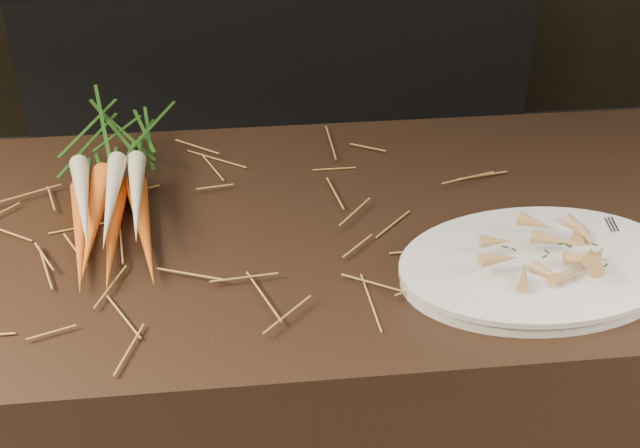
{
  "coord_description": "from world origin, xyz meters",
  "views": [
    {
      "loc": [
        0.15,
        -0.76,
        1.59
      ],
      "look_at": [
        0.25,
        0.2,
        0.96
      ],
      "focal_mm": 45.0,
      "sensor_mm": 36.0,
      "label": 1
    }
  ],
  "objects": [
    {
      "name": "roasted_veg_heap",
      "position": [
        0.56,
        0.13,
        0.94
      ],
      "size": [
        0.21,
        0.17,
        0.05
      ],
      "primitive_type": null,
      "rotation": [
        0.0,
        0.0,
        0.11
      ],
      "color": "#B27A40",
      "rests_on": "serving_platter"
    },
    {
      "name": "main_counter",
      "position": [
        0.0,
        0.3,
        0.45
      ],
      "size": [
        2.4,
        0.7,
        0.9
      ],
      "primitive_type": "cube",
      "color": "black",
      "rests_on": "ground"
    },
    {
      "name": "root_veg_bunch",
      "position": [
        -0.06,
        0.43,
        0.95
      ],
      "size": [
        0.2,
        0.54,
        0.1
      ],
      "rotation": [
        0.0,
        0.0,
        0.07
      ],
      "color": "orange",
      "rests_on": "main_counter"
    },
    {
      "name": "serving_platter",
      "position": [
        0.56,
        0.13,
        0.91
      ],
      "size": [
        0.43,
        0.31,
        0.02
      ],
      "primitive_type": null,
      "rotation": [
        0.0,
        0.0,
        0.11
      ],
      "color": "white",
      "rests_on": "main_counter"
    },
    {
      "name": "straw_bedding",
      "position": [
        0.0,
        0.3,
        0.91
      ],
      "size": [
        1.4,
        0.6,
        0.02
      ],
      "primitive_type": null,
      "color": "olive",
      "rests_on": "main_counter"
    },
    {
      "name": "serving_fork",
      "position": [
        0.71,
        0.13,
        0.92
      ],
      "size": [
        0.03,
        0.15,
        0.0
      ],
      "primitive_type": "cube",
      "rotation": [
        0.0,
        0.0,
        -0.13
      ],
      "color": "silver",
      "rests_on": "serving_platter"
    },
    {
      "name": "back_counter",
      "position": [
        0.3,
        2.18,
        0.42
      ],
      "size": [
        1.82,
        0.62,
        0.84
      ],
      "color": "black",
      "rests_on": "ground"
    }
  ]
}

